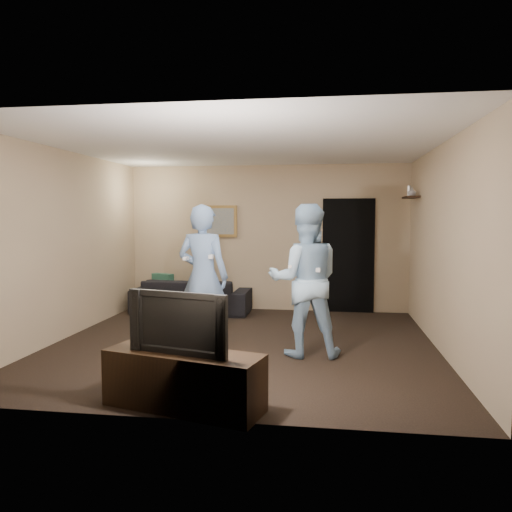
% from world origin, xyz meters
% --- Properties ---
extents(ground, '(5.00, 5.00, 0.00)m').
position_xyz_m(ground, '(0.00, 0.00, 0.00)').
color(ground, black).
rests_on(ground, ground).
extents(ceiling, '(5.00, 5.00, 0.04)m').
position_xyz_m(ceiling, '(0.00, 0.00, 2.60)').
color(ceiling, silver).
rests_on(ceiling, wall_back).
extents(wall_back, '(5.00, 0.04, 2.60)m').
position_xyz_m(wall_back, '(0.00, 2.50, 1.30)').
color(wall_back, tan).
rests_on(wall_back, ground).
extents(wall_front, '(5.00, 0.04, 2.60)m').
position_xyz_m(wall_front, '(0.00, -2.50, 1.30)').
color(wall_front, tan).
rests_on(wall_front, ground).
extents(wall_left, '(0.04, 5.00, 2.60)m').
position_xyz_m(wall_left, '(-2.50, 0.00, 1.30)').
color(wall_left, tan).
rests_on(wall_left, ground).
extents(wall_right, '(0.04, 5.00, 2.60)m').
position_xyz_m(wall_right, '(2.50, 0.00, 1.30)').
color(wall_right, tan).
rests_on(wall_right, ground).
extents(sofa, '(2.04, 0.81, 0.60)m').
position_xyz_m(sofa, '(-1.26, 2.00, 0.30)').
color(sofa, black).
rests_on(sofa, ground).
extents(throw_pillow, '(0.42, 0.26, 0.40)m').
position_xyz_m(throw_pillow, '(-1.79, 2.00, 0.48)').
color(throw_pillow, '#184939').
rests_on(throw_pillow, sofa).
extents(painting_frame, '(0.72, 0.05, 0.57)m').
position_xyz_m(painting_frame, '(-0.90, 2.48, 1.60)').
color(painting_frame, olive).
rests_on(painting_frame, wall_back).
extents(painting_canvas, '(0.62, 0.01, 0.47)m').
position_xyz_m(painting_canvas, '(-0.90, 2.45, 1.60)').
color(painting_canvas, slate).
rests_on(painting_canvas, painting_frame).
extents(doorway, '(0.90, 0.06, 2.00)m').
position_xyz_m(doorway, '(1.45, 2.47, 1.00)').
color(doorway, black).
rests_on(doorway, ground).
extents(light_switch, '(0.08, 0.02, 0.12)m').
position_xyz_m(light_switch, '(0.85, 2.48, 1.30)').
color(light_switch, silver).
rests_on(light_switch, wall_back).
extents(wall_shelf, '(0.20, 0.60, 0.03)m').
position_xyz_m(wall_shelf, '(2.39, 1.80, 1.99)').
color(wall_shelf, black).
rests_on(wall_shelf, wall_right).
extents(shelf_vase, '(0.15, 0.15, 0.14)m').
position_xyz_m(shelf_vase, '(2.39, 1.71, 2.07)').
color(shelf_vase, '#A1A0A5').
rests_on(shelf_vase, wall_shelf).
extents(shelf_figurine, '(0.06, 0.06, 0.18)m').
position_xyz_m(shelf_figurine, '(2.39, 2.00, 2.09)').
color(shelf_figurine, silver).
rests_on(shelf_figurine, wall_shelf).
extents(tv_console, '(1.49, 0.80, 0.51)m').
position_xyz_m(tv_console, '(-0.14, -2.26, 0.25)').
color(tv_console, black).
rests_on(tv_console, ground).
extents(television, '(0.95, 0.36, 0.55)m').
position_xyz_m(television, '(-0.14, -2.26, 0.78)').
color(television, black).
rests_on(television, tv_console).
extents(wii_player_left, '(0.73, 0.56, 1.84)m').
position_xyz_m(wii_player_left, '(-0.48, -0.25, 0.92)').
color(wii_player_left, '#6D8EBD').
rests_on(wii_player_left, ground).
extents(wii_player_right, '(0.97, 0.79, 1.84)m').
position_xyz_m(wii_player_right, '(0.83, -0.41, 0.92)').
color(wii_player_right, '#99BFDF').
rests_on(wii_player_right, ground).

